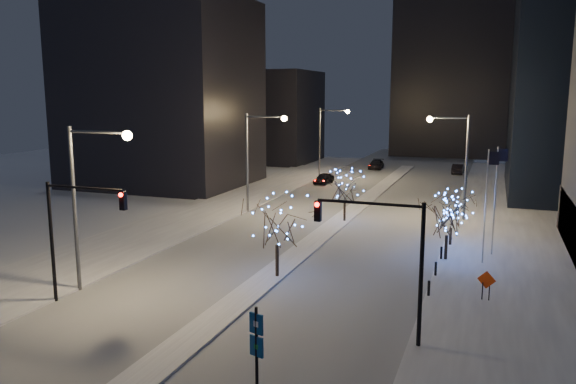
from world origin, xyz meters
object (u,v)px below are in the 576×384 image
at_px(street_lamp_w_mid, 257,149).
at_px(car_near, 324,178).
at_px(street_lamp_w_far, 327,133).
at_px(traffic_signal_west, 73,223).
at_px(holiday_tree_plaza_near, 448,216).
at_px(construction_sign, 486,283).
at_px(traffic_signal_east, 388,248).
at_px(holiday_tree_median_near, 277,222).
at_px(car_mid, 458,169).
at_px(wayfinding_sign, 257,341).
at_px(holiday_tree_median_far, 345,187).
at_px(holiday_tree_plaza_far, 452,211).
at_px(street_lamp_east, 457,153).
at_px(street_lamp_w_near, 88,186).
at_px(car_far, 376,165).

bearing_deg(street_lamp_w_mid, car_near, 87.39).
height_order(street_lamp_w_far, traffic_signal_west, street_lamp_w_far).
distance_m(holiday_tree_plaza_near, construction_sign, 8.48).
xyz_separation_m(traffic_signal_east, holiday_tree_median_near, (-8.44, 7.35, -1.00)).
relative_size(car_mid, wayfinding_sign, 1.23).
bearing_deg(street_lamp_w_mid, traffic_signal_west, -88.94).
height_order(holiday_tree_median_far, holiday_tree_plaza_far, holiday_tree_median_far).
xyz_separation_m(traffic_signal_west, construction_sign, (21.79, 8.39, -3.57)).
xyz_separation_m(street_lamp_east, holiday_tree_median_near, (-9.58, -21.66, -2.69)).
bearing_deg(street_lamp_east, construction_sign, -81.40).
distance_m(street_lamp_w_near, street_lamp_east, 33.85).
distance_m(holiday_tree_median_far, construction_sign, 21.73).
bearing_deg(holiday_tree_plaza_near, holiday_tree_median_far, 135.88).
bearing_deg(street_lamp_w_far, car_near, -78.37).
relative_size(street_lamp_w_far, construction_sign, 5.76).
height_order(car_far, holiday_tree_median_far, holiday_tree_median_far).
bearing_deg(construction_sign, car_mid, 106.84).
xyz_separation_m(holiday_tree_median_near, holiday_tree_plaza_far, (10.00, 11.99, -0.93)).
xyz_separation_m(street_lamp_east, car_mid, (-1.71, 33.92, -5.71)).
xyz_separation_m(traffic_signal_east, car_mid, (-0.57, 62.93, -4.02)).
xyz_separation_m(street_lamp_w_near, street_lamp_w_mid, (0.00, 25.00, 0.00)).
bearing_deg(wayfinding_sign, street_lamp_w_mid, 130.79).
bearing_deg(holiday_tree_plaza_far, street_lamp_w_mid, 161.05).
bearing_deg(traffic_signal_east, traffic_signal_west, -176.71).
distance_m(car_mid, car_far, 12.86).
height_order(traffic_signal_west, holiday_tree_plaza_near, traffic_signal_west).
bearing_deg(holiday_tree_median_near, construction_sign, 0.22).
height_order(traffic_signal_east, holiday_tree_median_far, traffic_signal_east).
xyz_separation_m(street_lamp_w_mid, street_lamp_east, (19.02, 3.00, -0.05)).
bearing_deg(street_lamp_w_far, holiday_tree_plaza_far, -58.46).
relative_size(street_lamp_w_near, holiday_tree_plaza_far, 2.34).
relative_size(traffic_signal_west, construction_sign, 4.03).
height_order(holiday_tree_median_near, wayfinding_sign, holiday_tree_median_near).
height_order(car_near, holiday_tree_median_far, holiday_tree_median_far).
xyz_separation_m(traffic_signal_west, car_mid, (16.81, 63.93, -4.02)).
height_order(street_lamp_w_near, car_far, street_lamp_w_near).
height_order(traffic_signal_west, holiday_tree_median_near, traffic_signal_west).
relative_size(car_near, holiday_tree_plaza_far, 0.99).
bearing_deg(street_lamp_w_near, car_near, 88.82).
bearing_deg(street_lamp_w_near, street_lamp_east, 55.81).
xyz_separation_m(car_near, holiday_tree_median_far, (8.50, -21.68, 2.62)).
height_order(traffic_signal_west, car_mid, traffic_signal_west).
distance_m(street_lamp_w_far, holiday_tree_plaza_far, 37.34).
bearing_deg(wayfinding_sign, holiday_tree_plaza_far, 95.46).
height_order(car_near, car_mid, car_mid).
bearing_deg(holiday_tree_median_near, traffic_signal_east, -41.04).
xyz_separation_m(street_lamp_w_far, holiday_tree_median_near, (9.44, -43.66, -2.74)).
relative_size(traffic_signal_west, wayfinding_sign, 1.91).
relative_size(holiday_tree_median_far, construction_sign, 2.78).
bearing_deg(construction_sign, traffic_signal_west, -147.21).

